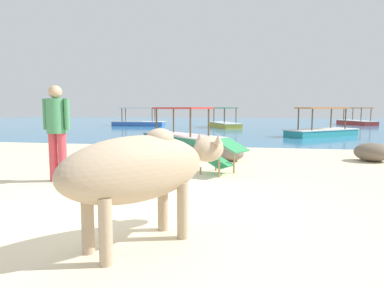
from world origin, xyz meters
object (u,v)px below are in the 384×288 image
(deck_chair_far, at_px, (225,154))
(boat_blue, at_px, (139,122))
(bottle, at_px, (130,147))
(boat_red, at_px, (356,121))
(boat_yellow, at_px, (224,123))
(boat_teal, at_px, (322,130))
(boat_green, at_px, (181,136))
(person_standing, at_px, (57,126))
(cow, at_px, (142,169))
(low_bench_table, at_px, (130,155))

(deck_chair_far, relative_size, boat_blue, 0.25)
(bottle, xyz_separation_m, boat_red, (9.80, 21.42, -0.25))
(boat_yellow, relative_size, boat_teal, 1.08)
(boat_green, relative_size, boat_teal, 0.98)
(person_standing, distance_m, boat_green, 6.77)
(boat_blue, bearing_deg, boat_yellow, -9.84)
(boat_teal, bearing_deg, cow, 33.37)
(boat_red, bearing_deg, boat_teal, -40.42)
(cow, xyz_separation_m, boat_blue, (-7.17, 19.88, -0.45))
(low_bench_table, bearing_deg, boat_yellow, 77.64)
(low_bench_table, relative_size, person_standing, 0.51)
(boat_teal, bearing_deg, low_bench_table, 21.48)
(bottle, xyz_separation_m, boat_green, (-0.29, 5.76, -0.25))
(bottle, distance_m, person_standing, 1.40)
(person_standing, bearing_deg, bottle, -40.13)
(low_bench_table, distance_m, boat_teal, 11.15)
(person_standing, bearing_deg, boat_green, -0.79)
(cow, distance_m, boat_blue, 21.14)
(deck_chair_far, bearing_deg, person_standing, 48.09)
(cow, relative_size, low_bench_table, 2.09)
(deck_chair_far, bearing_deg, bottle, 30.86)
(bottle, distance_m, boat_yellow, 15.95)
(bottle, distance_m, deck_chair_far, 1.81)
(boat_yellow, bearing_deg, bottle, -25.48)
(deck_chair_far, height_order, boat_teal, boat_teal)
(bottle, height_order, person_standing, person_standing)
(low_bench_table, bearing_deg, boat_green, 81.37)
(boat_blue, relative_size, boat_teal, 1.05)
(bottle, distance_m, boat_teal, 11.22)
(boat_green, relative_size, boat_red, 0.91)
(cow, bearing_deg, person_standing, 81.14)
(person_standing, relative_size, boat_yellow, 0.42)
(low_bench_table, relative_size, boat_teal, 0.23)
(boat_green, distance_m, boat_red, 18.62)
(cow, height_order, boat_yellow, boat_yellow)
(deck_chair_far, xyz_separation_m, person_standing, (-2.73, -1.07, 0.56))
(cow, xyz_separation_m, deck_chair_far, (0.43, 3.36, -0.31))
(low_bench_table, relative_size, boat_blue, 0.22)
(boat_red, bearing_deg, deck_chair_far, -39.49)
(low_bench_table, bearing_deg, cow, -78.08)
(cow, bearing_deg, boat_teal, 19.53)
(low_bench_table, distance_m, bottle, 0.21)
(deck_chair_far, xyz_separation_m, boat_green, (-2.09, 5.63, -0.13))
(person_standing, distance_m, boat_blue, 18.27)
(bottle, height_order, boat_red, boat_red)
(cow, relative_size, boat_yellow, 0.45)
(boat_red, relative_size, boat_teal, 1.08)
(cow, distance_m, boat_red, 26.06)
(bottle, height_order, deck_chair_far, deck_chair_far)
(low_bench_table, bearing_deg, deck_chair_far, -9.93)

